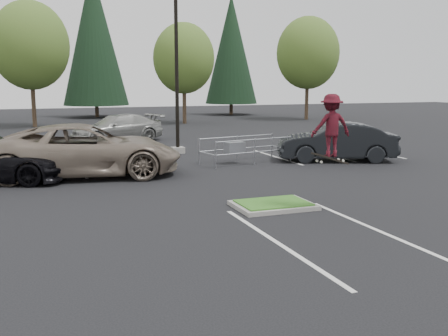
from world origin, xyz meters
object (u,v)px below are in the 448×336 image
object	(u,v)px
car_r_charc	(337,142)
conif_b	(94,37)
light_pole	(177,60)
decid_b	(30,48)
cart_corral	(237,147)
conif_c	(231,49)
decid_c	(184,61)
car_far_silver	(118,128)
skateboarder	(331,126)
decid_d	(308,55)
car_l_tan	(84,150)

from	to	relation	value
car_r_charc	conif_b	bearing A→B (deg)	-147.52
light_pole	decid_b	bearing A→B (deg)	109.35
cart_corral	light_pole	bearing A→B (deg)	99.17
conif_b	conif_c	distance (m)	14.07
decid_c	car_far_silver	xyz separation A→B (m)	(-7.47, -11.83, -4.45)
car_r_charc	skateboarder	bearing A→B (deg)	-12.02
conif_c	cart_corral	bearing A→B (deg)	-110.71
decid_b	conif_b	distance (m)	11.78
light_pole	decid_d	size ratio (longest dim) A/B	1.07
decid_b	decid_d	distance (m)	24.00
car_l_tan	car_far_silver	distance (m)	11.41
skateboarder	car_far_silver	distance (m)	19.25
cart_corral	car_l_tan	distance (m)	6.63
conif_b	skateboarder	bearing A→B (deg)	-88.34
conif_b	cart_corral	world-z (taller)	conif_b
car_far_silver	decid_b	bearing A→B (deg)	-177.58
decid_b	car_far_silver	world-z (taller)	decid_b
skateboarder	cart_corral	bearing A→B (deg)	-88.97
light_pole	car_l_tan	bearing A→B (deg)	-135.00
light_pole	car_r_charc	distance (m)	8.64
light_pole	car_l_tan	distance (m)	7.92
conif_b	cart_corral	xyz separation A→B (m)	(2.06, -32.59, -7.14)
car_l_tan	conif_b	bearing A→B (deg)	0.23
decid_c	car_l_tan	size ratio (longest dim) A/B	1.17
light_pole	decid_c	size ratio (longest dim) A/B	1.21
skateboarder	car_l_tan	distance (m)	9.92
light_pole	car_r_charc	xyz separation A→B (m)	(6.00, -5.00, -3.70)
decid_c	car_l_tan	xyz separation A→B (m)	(-10.49, -22.83, -4.26)
decid_d	cart_corral	size ratio (longest dim) A/B	2.25
decid_b	cart_corral	xyz separation A→B (m)	(8.07, -22.62, -5.33)
decid_b	car_l_tan	size ratio (longest dim) A/B	1.35
conif_c	skateboarder	bearing A→B (deg)	-107.54
light_pole	conif_b	distance (m)	28.69
decid_d	conif_b	bearing A→B (deg)	150.53
decid_d	car_l_tan	size ratio (longest dim) A/B	1.32
conif_c	car_r_charc	bearing A→B (deg)	-102.99
cart_corral	decid_d	bearing A→B (deg)	42.94
car_far_silver	cart_corral	bearing A→B (deg)	1.85
decid_c	conif_c	world-z (taller)	conif_c
decid_b	car_r_charc	bearing A→B (deg)	-62.01
decid_b	decid_c	size ratio (longest dim) A/B	1.15
conif_b	light_pole	bearing A→B (deg)	-88.99
decid_d	skateboarder	world-z (taller)	decid_d
conif_b	car_l_tan	xyz separation A→B (m)	(-4.50, -33.50, -6.86)
conif_b	car_l_tan	world-z (taller)	conif_b
conif_b	skateboarder	world-z (taller)	conif_b
decid_b	skateboarder	xyz separation A→B (m)	(7.21, -31.53, -3.68)
decid_c	car_far_silver	bearing A→B (deg)	-122.26
decid_d	car_l_tan	world-z (taller)	decid_d
decid_b	conif_b	bearing A→B (deg)	58.91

